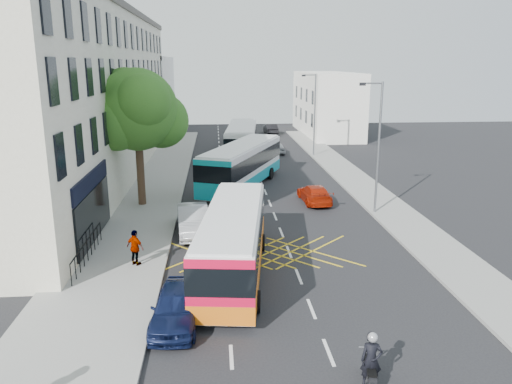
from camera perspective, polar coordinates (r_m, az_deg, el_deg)
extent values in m
plane|color=black|center=(19.92, 6.36, -13.13)|extent=(120.00, 120.00, 0.00)
cube|color=gray|center=(33.92, -12.84, -1.45)|extent=(5.00, 70.00, 0.15)
cube|color=gray|center=(35.33, 13.77, -0.86)|extent=(3.00, 70.00, 0.15)
cube|color=beige|center=(43.16, -18.94, 10.19)|extent=(8.00, 45.00, 13.00)
cube|color=#59544C|center=(43.26, -19.71, 19.12)|extent=(8.30, 45.00, 0.50)
cube|color=black|center=(26.73, -18.36, 1.23)|extent=(0.12, 7.00, 0.90)
cube|color=black|center=(27.17, -18.06, -2.47)|extent=(0.12, 7.00, 2.60)
cube|color=silver|center=(73.16, -13.07, 10.91)|extent=(8.00, 20.00, 10.00)
cube|color=silver|center=(67.09, 8.03, 9.98)|extent=(6.00, 18.00, 8.00)
cylinder|color=#382619|center=(33.38, -13.06, 2.31)|extent=(0.50, 0.50, 4.40)
sphere|color=#245F1B|center=(32.79, -13.46, 9.15)|extent=(5.20, 5.20, 5.20)
sphere|color=#245F1B|center=(33.48, -10.79, 8.02)|extent=(3.60, 3.60, 3.60)
sphere|color=#245F1B|center=(32.46, -15.67, 7.90)|extent=(3.80, 3.80, 3.80)
sphere|color=#245F1B|center=(31.37, -12.78, 10.06)|extent=(3.40, 3.40, 3.40)
sphere|color=#245F1B|center=(33.93, -14.65, 10.95)|extent=(3.20, 3.20, 3.20)
cylinder|color=slate|center=(31.31, 13.83, 4.82)|extent=(0.14, 0.14, 8.00)
cylinder|color=slate|center=(30.74, 13.19, 12.01)|extent=(1.20, 0.10, 0.10)
cube|color=black|center=(30.56, 12.09, 11.96)|extent=(0.35, 0.15, 0.18)
cylinder|color=slate|center=(50.52, 6.72, 8.72)|extent=(0.14, 0.14, 8.00)
cylinder|color=slate|center=(50.16, 6.16, 13.16)|extent=(1.20, 0.10, 0.10)
cube|color=black|center=(50.05, 5.47, 13.11)|extent=(0.35, 0.15, 0.18)
cube|color=silver|center=(22.25, -2.61, -5.50)|extent=(3.66, 10.71, 2.53)
cube|color=silver|center=(21.83, -2.65, -2.26)|extent=(3.45, 10.48, 0.11)
cube|color=black|center=(22.12, -2.62, -4.63)|extent=(3.73, 10.78, 1.05)
cube|color=orange|center=(22.56, -2.59, -7.61)|extent=(3.72, 10.77, 0.72)
cube|color=red|center=(17.45, -4.13, -11.31)|extent=(2.42, 0.40, 2.39)
cube|color=#FF0C0C|center=(17.87, -7.18, -13.13)|extent=(0.26, 0.09, 0.25)
cube|color=#FF0C0C|center=(17.67, -0.97, -13.36)|extent=(0.26, 0.09, 0.25)
cylinder|color=black|center=(25.44, -4.71, -5.71)|extent=(0.37, 0.89, 0.86)
cylinder|color=black|center=(25.26, 0.69, -5.81)|extent=(0.37, 0.89, 0.86)
cylinder|color=black|center=(19.64, -7.04, -12.17)|extent=(0.37, 0.89, 0.86)
cylinder|color=black|center=(19.40, 0.09, -12.39)|extent=(0.37, 0.89, 0.86)
cube|color=silver|center=(37.84, -1.59, 3.20)|extent=(6.91, 11.71, 2.79)
cube|color=silver|center=(37.58, -1.61, 5.37)|extent=(6.63, 11.41, 0.13)
cube|color=black|center=(37.77, -1.60, 3.79)|extent=(6.99, 11.79, 1.16)
cube|color=#0C909F|center=(38.05, -1.58, 1.76)|extent=(6.97, 11.77, 0.79)
cube|color=#0C949C|center=(32.59, -5.00, 1.33)|extent=(2.51, 1.13, 2.63)
cube|color=#FF0C0C|center=(33.18, -6.68, 0.22)|extent=(0.25, 0.15, 0.25)
cube|color=#FF0C0C|center=(32.37, -3.24, -0.07)|extent=(0.25, 0.15, 0.25)
cylinder|color=black|center=(41.46, -1.83, 2.38)|extent=(0.64, 0.99, 0.95)
cylinder|color=black|center=(40.65, 1.67, 2.14)|extent=(0.64, 0.99, 0.95)
cylinder|color=black|center=(35.08, -5.75, 0.06)|extent=(0.64, 0.99, 0.95)
cylinder|color=black|center=(34.13, -1.70, -0.29)|extent=(0.64, 0.99, 0.95)
cube|color=silver|center=(49.79, -1.64, 5.96)|extent=(3.74, 11.82, 2.80)
cube|color=silver|center=(49.59, -1.66, 7.62)|extent=(3.51, 11.57, 0.13)
cube|color=black|center=(49.73, -1.65, 6.41)|extent=(3.81, 11.89, 1.16)
cube|color=#0B8D88|center=(49.94, -1.64, 4.85)|extent=(3.80, 11.88, 0.79)
cube|color=white|center=(44.08, -1.97, 4.87)|extent=(2.68, 0.36, 2.64)
cube|color=#FF0C0C|center=(44.26, -3.35, 3.92)|extent=(0.25, 0.08, 0.25)
cube|color=#FF0C0C|center=(44.16, -0.57, 3.92)|extent=(0.25, 0.08, 0.25)
cylinder|color=black|center=(53.19, -2.92, 5.09)|extent=(0.39, 0.98, 0.95)
cylinder|color=black|center=(53.08, -0.06, 5.09)|extent=(0.39, 0.98, 0.95)
cylinder|color=black|center=(46.24, -3.48, 3.64)|extent=(0.39, 0.98, 0.95)
cylinder|color=black|center=(46.11, -0.20, 3.64)|extent=(0.39, 0.98, 0.95)
cylinder|color=black|center=(16.41, 12.54, -18.73)|extent=(0.23, 0.64, 0.63)
cube|color=black|center=(15.64, 12.93, -19.30)|extent=(0.42, 1.19, 0.22)
cube|color=black|center=(15.75, 12.86, -18.27)|extent=(0.35, 0.48, 0.20)
cube|color=black|center=(15.37, 13.08, -19.41)|extent=(0.34, 0.53, 0.10)
cylinder|color=slate|center=(16.17, 12.64, -17.72)|extent=(0.13, 0.43, 0.82)
cylinder|color=slate|center=(15.87, 12.78, -16.95)|extent=(0.59, 0.14, 0.04)
imported|color=black|center=(15.39, 13.04, -18.21)|extent=(0.68, 0.51, 1.69)
sphere|color=#99999E|center=(15.02, 13.21, -15.88)|extent=(0.29, 0.29, 0.29)
imported|color=#0D1637|center=(18.71, -9.12, -12.76)|extent=(1.88, 4.19, 1.40)
imported|color=#A0A3A8|center=(27.85, -7.19, -3.20)|extent=(2.09, 4.86, 1.56)
imported|color=#AA1F07|center=(34.00, 6.70, -0.20)|extent=(1.95, 4.30, 1.22)
imported|color=#3B3D42|center=(58.00, -2.35, 6.09)|extent=(2.27, 4.83, 1.34)
imported|color=#96989C|center=(52.42, 2.30, 5.10)|extent=(1.80, 3.69, 1.21)
imported|color=black|center=(66.88, 1.68, 7.23)|extent=(1.66, 4.15, 1.34)
imported|color=gray|center=(23.68, -13.63, -6.20)|extent=(1.05, 0.91, 1.69)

